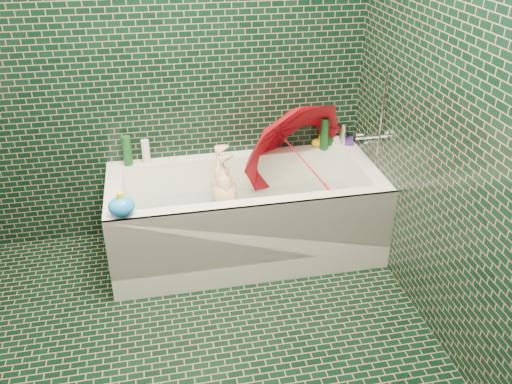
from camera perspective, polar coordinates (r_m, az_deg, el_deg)
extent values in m
plane|color=black|center=(2.85, -6.50, -18.81)|extent=(2.80, 2.80, 0.00)
plane|color=black|center=(3.42, -10.15, 14.31)|extent=(2.80, 0.00, 2.80)
plane|color=black|center=(2.50, 22.94, 6.85)|extent=(0.00, 2.80, 2.80)
cube|color=white|center=(3.61, -1.08, -5.02)|extent=(1.70, 0.75, 0.15)
cube|color=white|center=(3.74, -2.03, 1.23)|extent=(1.70, 0.10, 0.40)
cube|color=white|center=(3.19, -0.06, -4.18)|extent=(1.70, 0.10, 0.40)
cube|color=white|center=(3.67, 11.26, 0.03)|extent=(0.10, 0.55, 0.40)
cube|color=white|center=(3.43, -14.39, -2.57)|extent=(0.10, 0.55, 0.40)
cube|color=white|center=(3.20, 0.08, -5.68)|extent=(1.70, 0.02, 0.55)
cube|color=green|center=(3.56, -1.09, -3.95)|extent=(1.35, 0.47, 0.01)
cube|color=silver|center=(3.49, -1.12, -1.97)|extent=(1.48, 0.53, 0.00)
cylinder|color=silver|center=(3.51, 12.31, 5.49)|extent=(0.14, 0.05, 0.05)
cylinder|color=silver|center=(3.53, 10.74, 5.80)|extent=(0.05, 0.04, 0.04)
cylinder|color=silver|center=(3.34, 13.20, 8.23)|extent=(0.01, 0.01, 0.55)
imported|color=#ECB793|center=(3.50, -2.91, -1.65)|extent=(0.83, 0.33, 0.25)
imported|color=red|center=(3.52, 5.05, 3.29)|extent=(1.12, 1.07, 1.13)
imported|color=white|center=(3.82, 8.62, 4.90)|extent=(0.11, 0.11, 0.28)
imported|color=#3F1E73|center=(3.82, 9.61, 4.81)|extent=(0.10, 0.10, 0.17)
imported|color=#14461C|center=(3.81, 7.65, 4.85)|extent=(0.15, 0.15, 0.19)
cylinder|color=#14461C|center=(3.71, 7.22, 6.10)|extent=(0.06, 0.06, 0.22)
cylinder|color=silver|center=(3.80, 9.13, 6.04)|extent=(0.06, 0.06, 0.16)
cylinder|color=#14461C|center=(3.56, -13.42, 4.24)|extent=(0.08, 0.08, 0.20)
cylinder|color=white|center=(3.56, -11.52, 4.17)|extent=(0.06, 0.06, 0.16)
ellipsoid|color=yellow|center=(3.77, 6.45, 5.18)|extent=(0.09, 0.08, 0.06)
sphere|color=yellow|center=(3.77, 6.90, 5.74)|extent=(0.04, 0.04, 0.04)
cone|color=orange|center=(3.78, 7.17, 5.75)|extent=(0.02, 0.02, 0.02)
ellipsoid|color=#1B83F7|center=(3.01, -13.96, -1.49)|extent=(0.18, 0.16, 0.11)
cylinder|color=yellow|center=(2.98, -14.11, -0.40)|extent=(0.04, 0.04, 0.04)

